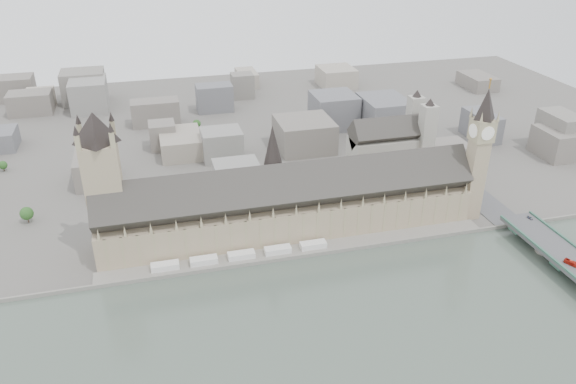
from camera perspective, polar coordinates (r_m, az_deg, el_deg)
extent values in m
plane|color=#595651|center=(391.84, 0.86, -5.55)|extent=(900.00, 900.00, 0.00)
cube|color=gray|center=(378.97, 1.47, -6.54)|extent=(600.00, 1.50, 3.00)
cube|color=gray|center=(385.25, 1.16, -6.00)|extent=(270.00, 15.00, 2.00)
cube|color=white|center=(373.53, -12.38, -7.36)|extent=(18.00, 7.00, 4.00)
cube|color=white|center=(374.31, -8.55, -6.90)|extent=(18.00, 7.00, 4.00)
cube|color=white|center=(376.75, -4.76, -6.41)|extent=(18.00, 7.00, 4.00)
cube|color=white|center=(380.82, -1.04, -5.90)|extent=(18.00, 7.00, 4.00)
cube|color=white|center=(386.46, 2.57, -5.38)|extent=(18.00, 7.00, 4.00)
cube|color=gray|center=(401.84, 0.11, -2.55)|extent=(265.00, 40.00, 25.00)
cube|color=#322F2C|center=(391.12, 0.11, 0.32)|extent=(265.00, 40.73, 40.73)
cube|color=gray|center=(436.04, 18.36, 1.22)|extent=(12.00, 12.00, 62.00)
cube|color=gray|center=(421.33, 19.13, 5.98)|extent=(14.00, 14.00, 16.00)
cylinder|color=white|center=(425.25, 19.95, 6.04)|extent=(0.60, 10.00, 10.00)
cylinder|color=white|center=(417.49, 18.29, 5.92)|extent=(0.60, 10.00, 10.00)
cylinder|color=white|center=(426.91, 18.62, 6.34)|extent=(10.00, 0.60, 10.00)
cylinder|color=white|center=(415.80, 19.65, 5.62)|extent=(10.00, 0.60, 10.00)
cone|color=black|center=(415.30, 19.52, 8.42)|extent=(17.00, 17.00, 22.00)
cylinder|color=#BC8137|center=(411.37, 19.83, 10.26)|extent=(1.00, 1.00, 6.00)
sphere|color=#BC8137|center=(410.45, 19.90, 10.72)|extent=(2.00, 2.00, 2.00)
cone|color=gray|center=(426.04, 19.65, 7.85)|extent=(2.40, 2.40, 8.00)
cone|color=gray|center=(419.06, 18.15, 7.78)|extent=(2.40, 2.40, 8.00)
cone|color=gray|center=(416.00, 20.61, 7.25)|extent=(2.40, 2.40, 8.00)
cone|color=gray|center=(408.85, 19.09, 7.16)|extent=(2.40, 2.40, 8.00)
cube|color=gray|center=(385.32, -17.95, -0.74)|extent=(23.00, 23.00, 80.00)
cone|color=black|center=(365.73, -19.07, 6.20)|extent=(30.00, 30.00, 20.00)
cylinder|color=gray|center=(390.68, -1.53, 1.57)|extent=(12.00, 12.00, 20.00)
cone|color=black|center=(380.90, -1.57, 4.83)|extent=(13.00, 13.00, 28.00)
cube|color=gray|center=(495.62, 9.70, 3.64)|extent=(60.00, 28.00, 34.00)
cube|color=#322F2C|center=(487.38, 9.90, 6.01)|extent=(60.00, 28.28, 28.28)
cube|color=gray|center=(513.32, 12.59, 6.02)|extent=(12.00, 12.00, 64.00)
cube|color=gray|center=(493.67, 13.80, 5.02)|extent=(12.00, 12.00, 64.00)
imported|color=red|center=(396.16, 26.96, -6.49)|extent=(6.90, 10.96, 3.04)
imported|color=gray|center=(439.82, 23.38, -2.43)|extent=(2.26, 4.89, 1.38)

